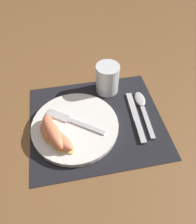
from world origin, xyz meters
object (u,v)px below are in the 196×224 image
at_px(knife, 136,117).
at_px(citrus_wedge_2, 56,138).
at_px(citrus_wedge_0, 48,128).
at_px(plate, 75,126).
at_px(citrus_wedge_1, 53,134).
at_px(spoon, 142,105).
at_px(fork, 71,120).
at_px(juice_glass, 107,80).

distance_m(knife, citrus_wedge_2, 0.26).
height_order(knife, citrus_wedge_0, citrus_wedge_0).
distance_m(plate, citrus_wedge_2, 0.08).
xyz_separation_m(knife, citrus_wedge_1, (-0.26, -0.04, 0.03)).
distance_m(spoon, fork, 0.24).
height_order(citrus_wedge_0, citrus_wedge_2, citrus_wedge_0).
xyz_separation_m(plate, citrus_wedge_0, (-0.08, -0.01, 0.02)).
bearing_deg(citrus_wedge_1, fork, 43.24).
relative_size(citrus_wedge_0, citrus_wedge_1, 0.72).
relative_size(juice_glass, citrus_wedge_1, 0.79).
xyz_separation_m(juice_glass, citrus_wedge_1, (-0.19, -0.18, -0.01)).
bearing_deg(spoon, juice_glass, 135.25).
bearing_deg(citrus_wedge_0, plate, 5.90).
bearing_deg(citrus_wedge_2, juice_glass, 45.40).
distance_m(citrus_wedge_1, citrus_wedge_2, 0.01).
bearing_deg(citrus_wedge_1, spoon, 15.74).
bearing_deg(juice_glass, knife, -66.39).
height_order(fork, citrus_wedge_2, citrus_wedge_2).
xyz_separation_m(knife, citrus_wedge_2, (-0.25, -0.05, 0.03)).
bearing_deg(citrus_wedge_0, juice_glass, 36.02).
bearing_deg(plate, juice_glass, 47.73).
bearing_deg(citrus_wedge_2, citrus_wedge_1, 123.31).
xyz_separation_m(juice_glass, spoon, (0.10, -0.10, -0.04)).
relative_size(citrus_wedge_1, citrus_wedge_2, 1.00).
bearing_deg(knife, juice_glass, 113.61).
xyz_separation_m(spoon, citrus_wedge_2, (-0.28, -0.09, 0.03)).
height_order(plate, fork, fork).
relative_size(juice_glass, spoon, 0.53).
bearing_deg(plate, knife, 0.23).
bearing_deg(knife, spoon, 53.42).
xyz_separation_m(plate, citrus_wedge_1, (-0.06, -0.03, 0.03)).
xyz_separation_m(spoon, fork, (-0.24, -0.03, 0.01)).
relative_size(spoon, citrus_wedge_2, 1.48).
relative_size(knife, spoon, 1.05).
bearing_deg(citrus_wedge_1, plate, 28.48).
bearing_deg(plate, citrus_wedge_0, -174.10).
xyz_separation_m(citrus_wedge_1, citrus_wedge_2, (0.01, -0.01, -0.00)).
xyz_separation_m(fork, citrus_wedge_2, (-0.05, -0.06, 0.01)).
height_order(juice_glass, citrus_wedge_2, juice_glass).
distance_m(spoon, citrus_wedge_1, 0.30).
relative_size(knife, fork, 1.19).
bearing_deg(spoon, knife, -126.58).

